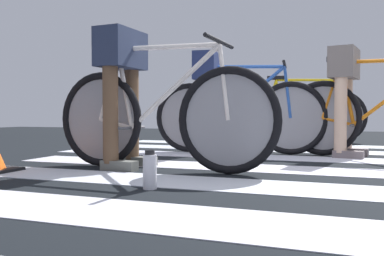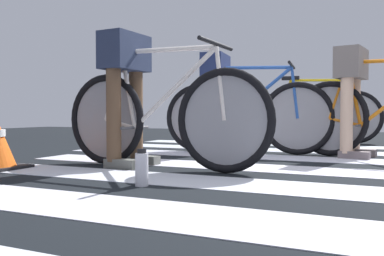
# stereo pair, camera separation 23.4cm
# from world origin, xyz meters

# --- Properties ---
(ground) EXTENTS (18.00, 14.00, 0.02)m
(ground) POSITION_xyz_m (0.00, 0.00, 0.01)
(ground) COLOR black
(crosswalk_markings) EXTENTS (5.43, 5.03, 0.00)m
(crosswalk_markings) POSITION_xyz_m (-0.03, 0.12, 0.02)
(crosswalk_markings) COLOR silver
(crosswalk_markings) RESTS_ON ground
(bicycle_1_of_4) EXTENTS (1.74, 0.52, 0.93)m
(bicycle_1_of_4) POSITION_xyz_m (-1.16, -0.20, 0.41)
(bicycle_1_of_4) COLOR black
(bicycle_1_of_4) RESTS_ON ground
(cyclist_1_of_4) EXTENTS (0.34, 0.42, 1.01)m
(cyclist_1_of_4) POSITION_xyz_m (-1.47, -0.18, 0.68)
(cyclist_1_of_4) COLOR brown
(cyclist_1_of_4) RESTS_ON ground
(bicycle_2_of_4) EXTENTS (1.71, 0.56, 0.93)m
(bicycle_2_of_4) POSITION_xyz_m (0.39, 1.13, 0.41)
(bicycle_2_of_4) COLOR black
(bicycle_2_of_4) RESTS_ON ground
(cyclist_2_of_4) EXTENTS (0.38, 0.45, 1.00)m
(cyclist_2_of_4) POSITION_xyz_m (0.09, 1.19, 0.67)
(cyclist_2_of_4) COLOR beige
(cyclist_2_of_4) RESTS_ON ground
(bicycle_3_of_4) EXTENTS (1.73, 0.52, 0.93)m
(bicycle_3_of_4) POSITION_xyz_m (-0.91, 1.16, 0.41)
(bicycle_3_of_4) COLOR black
(bicycle_3_of_4) RESTS_ON ground
(cyclist_3_of_4) EXTENTS (0.34, 0.43, 1.02)m
(cyclist_3_of_4) POSITION_xyz_m (-1.22, 1.14, 0.68)
(cyclist_3_of_4) COLOR #A87A5B
(cyclist_3_of_4) RESTS_ON ground
(bicycle_4_of_4) EXTENTS (1.74, 0.52, 0.93)m
(bicycle_4_of_4) POSITION_xyz_m (-0.45, 3.04, 0.41)
(bicycle_4_of_4) COLOR black
(bicycle_4_of_4) RESTS_ON ground
(water_bottle) EXTENTS (0.07, 0.07, 0.21)m
(water_bottle) POSITION_xyz_m (-0.91, -0.89, 0.12)
(water_bottle) COLOR white
(water_bottle) RESTS_ON ground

